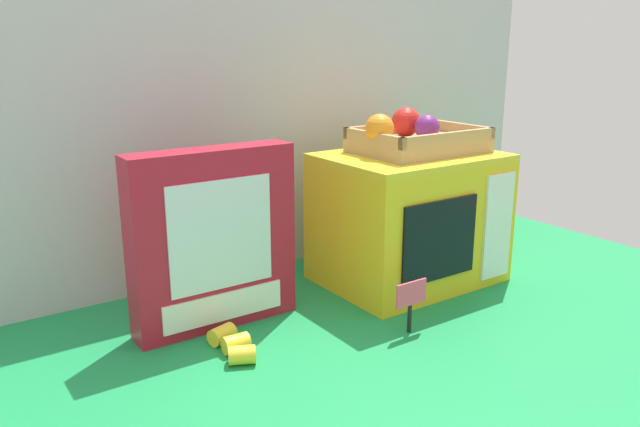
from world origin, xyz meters
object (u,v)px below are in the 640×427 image
food_groups_crate (414,139)px  cookie_set_box (214,240)px  toy_microwave (409,218)px  price_sign (411,299)px  loose_toy_banana (233,344)px

food_groups_crate → cookie_set_box: size_ratio=0.82×
toy_microwave → food_groups_crate: (0.02, 0.01, 0.17)m
food_groups_crate → toy_microwave: bearing=-145.2°
price_sign → loose_toy_banana: bearing=159.5°
cookie_set_box → loose_toy_banana: cookie_set_box is taller
food_groups_crate → price_sign: food_groups_crate is taller
food_groups_crate → price_sign: bearing=-132.1°
price_sign → food_groups_crate: bearing=47.9°
food_groups_crate → loose_toy_banana: bearing=-168.2°
price_sign → loose_toy_banana: price_sign is taller
food_groups_crate → cookie_set_box: (-0.47, 0.02, -0.15)m
loose_toy_banana → food_groups_crate: bearing=11.8°
food_groups_crate → price_sign: size_ratio=2.76×
loose_toy_banana → price_sign: bearing=-20.5°
cookie_set_box → price_sign: size_ratio=3.37×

